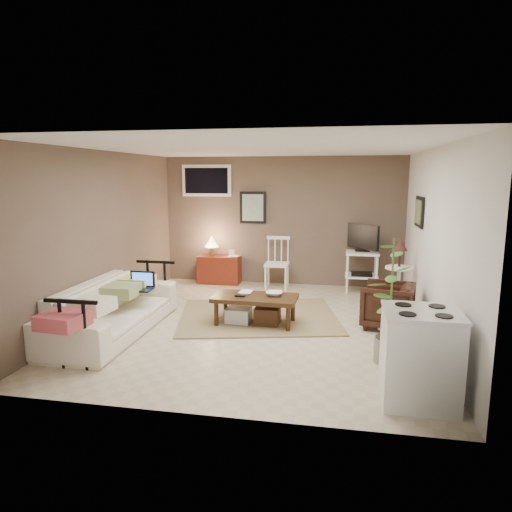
% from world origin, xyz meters
% --- Properties ---
extents(floor, '(5.00, 5.00, 0.00)m').
position_xyz_m(floor, '(0.00, 0.00, 0.00)').
color(floor, '#C1B293').
rests_on(floor, ground).
extents(art_back, '(0.50, 0.03, 0.60)m').
position_xyz_m(art_back, '(-0.55, 2.48, 1.45)').
color(art_back, black).
extents(art_right, '(0.03, 0.60, 0.45)m').
position_xyz_m(art_right, '(2.23, 1.05, 1.52)').
color(art_right, black).
extents(window, '(0.96, 0.03, 0.60)m').
position_xyz_m(window, '(-1.45, 2.48, 1.95)').
color(window, white).
extents(rug, '(2.61, 2.27, 0.02)m').
position_xyz_m(rug, '(-0.06, 0.33, 0.01)').
color(rug, '#896F4F').
rests_on(rug, floor).
extents(coffee_table, '(1.17, 0.64, 0.43)m').
position_xyz_m(coffee_table, '(-0.05, -0.02, 0.24)').
color(coffee_table, '#3B2610').
rests_on(coffee_table, floor).
extents(sofa, '(0.67, 2.29, 0.90)m').
position_xyz_m(sofa, '(-1.80, -0.71, 0.45)').
color(sofa, silver).
rests_on(sofa, floor).
extents(sofa_pillows, '(0.44, 2.18, 0.15)m').
position_xyz_m(sofa_pillows, '(-1.74, -0.97, 0.55)').
color(sofa_pillows, '#EDE4C4').
rests_on(sofa_pillows, sofa).
extents(sofa_end_rails, '(0.62, 2.29, 0.77)m').
position_xyz_m(sofa_end_rails, '(-1.67, -0.71, 0.39)').
color(sofa_end_rails, black).
rests_on(sofa_end_rails, floor).
extents(laptop, '(0.35, 0.26, 0.24)m').
position_xyz_m(laptop, '(-1.58, -0.31, 0.58)').
color(laptop, black).
rests_on(laptop, sofa).
extents(red_console, '(0.80, 0.35, 0.92)m').
position_xyz_m(red_console, '(-1.19, 2.30, 0.32)').
color(red_console, maroon).
rests_on(red_console, floor).
extents(spindle_chair, '(0.43, 0.43, 0.94)m').
position_xyz_m(spindle_chair, '(-0.03, 2.12, 0.44)').
color(spindle_chair, white).
rests_on(spindle_chair, floor).
extents(tv_stand, '(0.57, 0.57, 1.21)m').
position_xyz_m(tv_stand, '(1.48, 2.12, 0.64)').
color(tv_stand, white).
rests_on(tv_stand, floor).
extents(side_table, '(0.42, 0.42, 1.11)m').
position_xyz_m(side_table, '(1.99, 1.11, 0.69)').
color(side_table, white).
rests_on(side_table, floor).
extents(armchair, '(0.74, 0.77, 0.68)m').
position_xyz_m(armchair, '(1.75, 0.21, 0.34)').
color(armchair, black).
rests_on(armchair, floor).
extents(potted_plant, '(0.35, 0.35, 1.42)m').
position_xyz_m(potted_plant, '(1.65, -1.03, 0.75)').
color(potted_plant, gray).
rests_on(potted_plant, floor).
extents(stove, '(0.67, 0.62, 0.87)m').
position_xyz_m(stove, '(1.83, -1.90, 0.43)').
color(stove, white).
rests_on(stove, floor).
extents(bowl, '(0.23, 0.07, 0.23)m').
position_xyz_m(bowl, '(0.22, 0.05, 0.52)').
color(bowl, '#3B2610').
rests_on(bowl, coffee_table).
extents(book_table, '(0.18, 0.03, 0.24)m').
position_xyz_m(book_table, '(-0.29, 0.15, 0.53)').
color(book_table, '#3B2610').
rests_on(book_table, coffee_table).
extents(book_console, '(0.18, 0.04, 0.24)m').
position_xyz_m(book_console, '(-0.96, 2.28, 0.65)').
color(book_console, '#3B2610').
rests_on(book_console, red_console).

